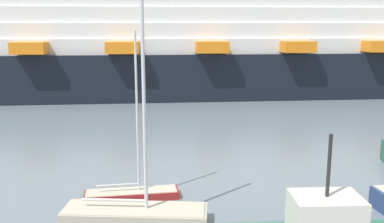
{
  "coord_description": "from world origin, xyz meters",
  "views": [
    {
      "loc": [
        -2.73,
        -7.38,
        7.77
      ],
      "look_at": [
        0.0,
        14.78,
        3.21
      ],
      "focal_mm": 39.29,
      "sensor_mm": 36.0,
      "label": 1
    }
  ],
  "objects": [
    {
      "name": "sailboat_3",
      "position": [
        -3.07,
        8.36,
        0.47
      ],
      "size": [
        5.94,
        2.57,
        9.7
      ],
      "rotation": [
        0.0,
        0.0,
        -0.18
      ],
      "color": "#BCB29E",
      "rests_on": "ground_plane"
    },
    {
      "name": "sailboat_2",
      "position": [
        -3.26,
        10.9,
        0.36
      ],
      "size": [
        4.31,
        1.16,
        7.58
      ],
      "rotation": [
        0.0,
        0.0,
        0.04
      ],
      "color": "maroon",
      "rests_on": "ground_plane"
    },
    {
      "name": "cruise_ship",
      "position": [
        13.36,
        40.85,
        5.57
      ],
      "size": [
        89.09,
        15.88,
        17.31
      ],
      "rotation": [
        0.0,
        0.0,
        -0.03
      ],
      "color": "black",
      "rests_on": "ground_plane"
    }
  ]
}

